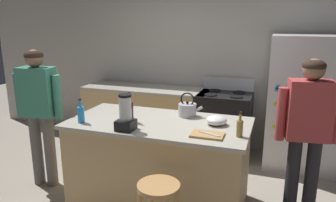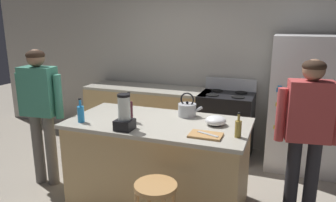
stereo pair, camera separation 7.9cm
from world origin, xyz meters
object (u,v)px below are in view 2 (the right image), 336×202
at_px(person_by_island_left, 40,105).
at_px(bar_stool, 156,200).
at_px(refrigerator, 305,104).
at_px(blender_appliance, 124,115).
at_px(kitchen_island, 158,162).
at_px(person_by_sink_right, 307,127).
at_px(tea_kettle, 187,109).
at_px(stove_range, 226,124).
at_px(chef_knife, 208,134).
at_px(cutting_board, 206,135).
at_px(bottle_vinegar, 238,128).
at_px(bottle_wine, 129,111).
at_px(mixing_bowl, 216,121).
at_px(bottle_soda, 81,113).

distance_m(person_by_island_left, bar_stool, 1.94).
relative_size(refrigerator, blender_appliance, 5.03).
relative_size(kitchen_island, person_by_sink_right, 1.16).
bearing_deg(tea_kettle, person_by_island_left, -167.31).
distance_m(stove_range, chef_knife, 1.85).
relative_size(bar_stool, cutting_board, 2.19).
height_order(bar_stool, chef_knife, chef_knife).
relative_size(person_by_sink_right, bottle_vinegar, 6.93).
bearing_deg(bottle_wine, bottle_vinegar, -3.91).
xyz_separation_m(person_by_island_left, mixing_bowl, (2.05, 0.18, -0.02)).
distance_m(kitchen_island, cutting_board, 0.79).
distance_m(person_by_sink_right, bar_stool, 1.58).
xyz_separation_m(refrigerator, cutting_board, (-0.91, -1.75, 0.05)).
distance_m(person_by_sink_right, mixing_bowl, 0.87).
bearing_deg(mixing_bowl, stove_range, 95.73).
height_order(person_by_island_left, tea_kettle, person_by_island_left).
relative_size(refrigerator, mixing_bowl, 8.42).
bearing_deg(tea_kettle, stove_range, 79.93).
height_order(stove_range, mixing_bowl, stove_range).
distance_m(bar_stool, chef_knife, 0.75).
bearing_deg(stove_range, kitchen_island, -106.43).
bearing_deg(bottle_vinegar, cutting_board, -164.67).
xyz_separation_m(bar_stool, tea_kettle, (-0.06, 1.06, 0.50)).
xyz_separation_m(person_by_sink_right, cutting_board, (-0.88, -0.44, -0.04)).
distance_m(person_by_island_left, bottle_soda, 0.74).
bearing_deg(cutting_board, stove_range, 94.07).
distance_m(refrigerator, mixing_bowl, 1.67).
xyz_separation_m(blender_appliance, bottle_wine, (-0.08, 0.25, -0.03)).
xyz_separation_m(mixing_bowl, chef_knife, (0.00, -0.35, -0.02)).
relative_size(person_by_island_left, bar_stool, 2.52).
height_order(person_by_sink_right, bottle_wine, person_by_sink_right).
xyz_separation_m(bottle_soda, tea_kettle, (0.97, 0.59, -0.02)).
height_order(bottle_wine, mixing_bowl, bottle_wine).
xyz_separation_m(bottle_vinegar, cutting_board, (-0.28, -0.08, -0.08)).
relative_size(bottle_soda, bottle_vinegar, 1.08).
height_order(person_by_island_left, blender_appliance, person_by_island_left).
distance_m(bottle_soda, mixing_bowl, 1.39).
xyz_separation_m(person_by_island_left, blender_appliance, (1.25, -0.26, 0.08)).
bearing_deg(person_by_sink_right, refrigerator, 88.41).
xyz_separation_m(kitchen_island, bottle_wine, (-0.28, -0.10, 0.58)).
bearing_deg(tea_kettle, refrigerator, 43.83).
bearing_deg(stove_range, bar_stool, -94.02).
bearing_deg(cutting_board, refrigerator, 62.49).
bearing_deg(person_by_sink_right, bottle_vinegar, -148.72).
bearing_deg(bottle_vinegar, chef_knife, -163.55).
relative_size(person_by_sink_right, bottle_wine, 5.17).
height_order(kitchen_island, tea_kettle, tea_kettle).
height_order(bar_stool, cutting_board, cutting_board).
relative_size(stove_range, bottle_soda, 4.36).
bearing_deg(cutting_board, bar_stool, -119.36).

